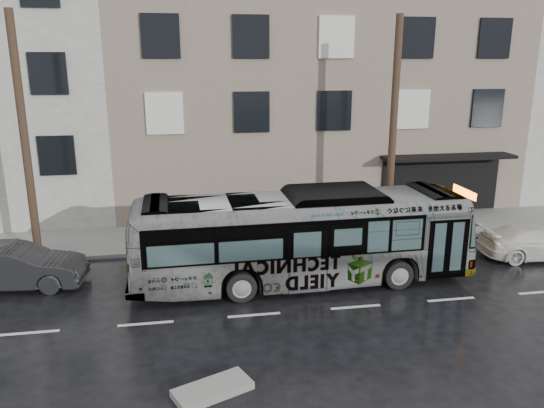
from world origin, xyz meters
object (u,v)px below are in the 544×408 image
(bus, at_px, (301,237))
(dark_sedan, at_px, (15,267))
(utility_pole_rear, at_px, (25,140))
(utility_pole_front, at_px, (393,131))
(white_sedan, at_px, (537,242))
(sign_post, at_px, (413,209))

(bus, relative_size, dark_sedan, 2.57)
(utility_pole_rear, xyz_separation_m, dark_sedan, (-0.13, -2.44, -3.91))
(bus, bearing_deg, utility_pole_front, -52.82)
(white_sedan, height_order, dark_sedan, dark_sedan)
(utility_pole_front, distance_m, bus, 6.54)
(white_sedan, bearing_deg, utility_pole_front, 65.01)
(utility_pole_rear, relative_size, bus, 0.78)
(sign_post, height_order, dark_sedan, sign_post)
(bus, xyz_separation_m, white_sedan, (9.54, 0.74, -0.97))
(bus, bearing_deg, utility_pole_rear, 68.17)
(utility_pole_rear, height_order, sign_post, utility_pole_rear)
(bus, xyz_separation_m, dark_sedan, (-9.58, 1.14, -0.87))
(bus, bearing_deg, sign_post, -58.66)
(sign_post, height_order, bus, bus)
(utility_pole_rear, xyz_separation_m, bus, (9.45, -3.59, -3.03))
(sign_post, distance_m, bus, 6.70)
(utility_pole_front, distance_m, dark_sedan, 14.86)
(utility_pole_front, bearing_deg, utility_pole_rear, 180.00)
(utility_pole_front, bearing_deg, bus, -141.77)
(sign_post, height_order, white_sedan, sign_post)
(utility_pole_rear, xyz_separation_m, sign_post, (15.10, 0.00, -3.30))
(bus, relative_size, white_sedan, 2.63)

